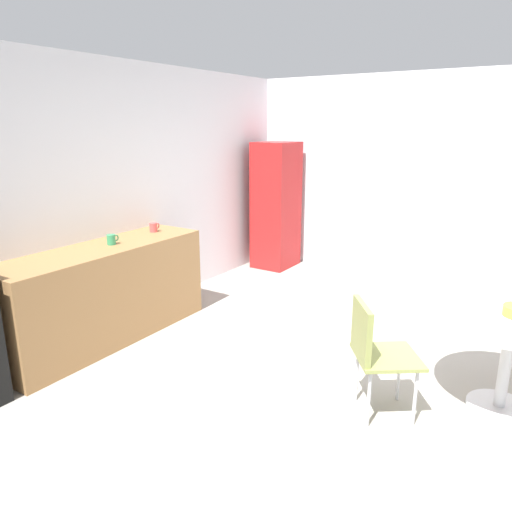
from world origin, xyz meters
name	(u,v)px	position (x,y,z in m)	size (l,w,h in m)	color
ground_plane	(395,401)	(0.00, 0.00, 0.00)	(6.00, 6.00, 0.00)	#9E998E
wall_back	(108,195)	(0.00, 3.00, 1.30)	(6.00, 0.10, 2.60)	silver
wall_side_right	(482,184)	(3.00, 0.00, 1.30)	(0.10, 6.00, 2.60)	silver
counter_block	(105,293)	(-0.42, 2.65, 0.45)	(2.07, 0.60, 0.90)	#9E7042
locker_cabinet	(276,206)	(2.55, 2.55, 0.87)	(0.60, 0.50, 1.75)	#B21E1E
round_table	(510,334)	(0.31, -0.66, 0.59)	(1.06, 1.06, 0.73)	silver
chair_olive	(374,346)	(-0.24, 0.11, 0.52)	(0.59, 0.59, 0.83)	silver
mug_white	(112,240)	(-0.30, 2.64, 0.95)	(0.13, 0.08, 0.09)	#338C59
mug_green	(154,227)	(0.31, 2.70, 0.95)	(0.13, 0.08, 0.09)	#D84C4C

